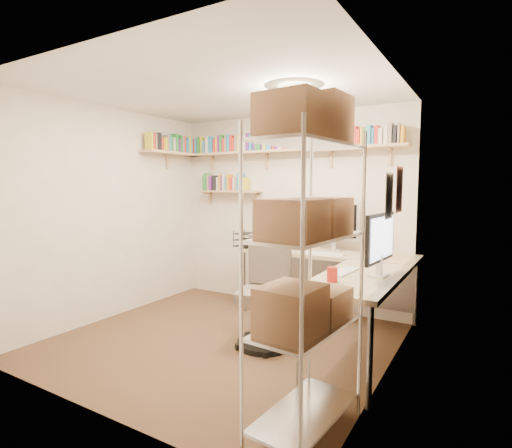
{
  "coord_description": "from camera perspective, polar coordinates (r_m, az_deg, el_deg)",
  "views": [
    {
      "loc": [
        2.32,
        -3.21,
        1.59
      ],
      "look_at": [
        0.09,
        0.55,
        1.16
      ],
      "focal_mm": 28.0,
      "sensor_mm": 36.0,
      "label": 1
    }
  ],
  "objects": [
    {
      "name": "ground",
      "position": [
        4.27,
        -4.96,
        -16.3
      ],
      "size": [
        3.2,
        3.2,
        0.0
      ],
      "primitive_type": "plane",
      "color": "#4E3321",
      "rests_on": "ground"
    },
    {
      "name": "corner_desk",
      "position": [
        4.53,
        9.32,
        -4.58
      ],
      "size": [
        2.14,
        2.09,
        1.39
      ],
      "color": "tan",
      "rests_on": "ground"
    },
    {
      "name": "room_shell",
      "position": [
        3.96,
        -5.08,
        4.99
      ],
      "size": [
        3.24,
        3.04,
        2.52
      ],
      "color": "beige",
      "rests_on": "ground"
    },
    {
      "name": "wall_shelves",
      "position": [
        5.3,
        -0.7,
        10.36
      ],
      "size": [
        3.12,
        1.09,
        0.8
      ],
      "color": "tan",
      "rests_on": "ground"
    },
    {
      "name": "office_chair",
      "position": [
        4.04,
        1.43,
        -10.72
      ],
      "size": [
        0.58,
        0.59,
        1.08
      ],
      "rotation": [
        0.0,
        0.0,
        0.25
      ],
      "color": "black",
      "rests_on": "ground"
    },
    {
      "name": "wire_rack",
      "position": [
        2.42,
        7.21,
        -0.3
      ],
      "size": [
        0.48,
        0.87,
        2.14
      ],
      "rotation": [
        0.0,
        0.0,
        -0.09
      ],
      "color": "silver",
      "rests_on": "ground"
    }
  ]
}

